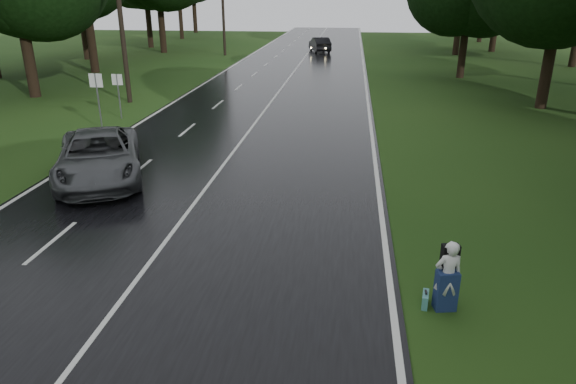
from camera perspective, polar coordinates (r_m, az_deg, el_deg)
name	(u,v)px	position (r m, az deg, el deg)	size (l,w,h in m)	color
ground	(130,291)	(12.28, -17.09, -10.41)	(160.00, 160.00, 0.00)	#214012
road	(268,106)	(30.47, -2.21, 9.45)	(12.00, 140.00, 0.04)	black
lane_center	(268,106)	(30.47, -2.21, 9.50)	(0.12, 140.00, 0.01)	silver
grey_car	(99,156)	(19.29, -20.18, 3.71)	(2.74, 5.94, 1.65)	#4D4F52
far_car	(320,44)	(59.13, 3.52, 15.96)	(1.64, 4.71, 1.55)	black
hitchhiker	(448,278)	(11.30, 17.21, -9.05)	(0.64, 0.59, 1.58)	silver
suitcase	(425,299)	(11.57, 14.91, -11.39)	(0.12, 0.43, 0.30)	teal
utility_pole_mid	(130,102)	(33.10, -17.04, 9.46)	(1.80, 0.28, 10.19)	black
utility_pole_far	(225,55)	(56.39, -6.96, 14.76)	(1.80, 0.28, 10.72)	black
road_sign_a	(102,129)	(26.86, -19.82, 6.54)	(0.64, 0.10, 2.67)	white
road_sign_b	(122,119)	(28.84, -17.89, 7.73)	(0.55, 0.10, 2.31)	white
tree_left_d	(36,97)	(37.05, -26.08, 9.43)	(8.32, 8.32, 13.00)	black
tree_left_e	(96,72)	(46.63, -20.47, 12.27)	(9.89, 9.89, 15.46)	black
tree_left_f	(164,53)	(60.14, -13.52, 14.74)	(10.53, 10.53, 16.45)	black
tree_right_d	(540,108)	(33.40, 26.07, 8.34)	(8.52, 8.52, 13.31)	black
tree_right_e	(460,78)	(43.16, 18.42, 11.89)	(7.54, 7.54, 11.79)	black
tree_right_f	(455,55)	(59.18, 17.97, 14.22)	(10.97, 10.97, 17.14)	black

